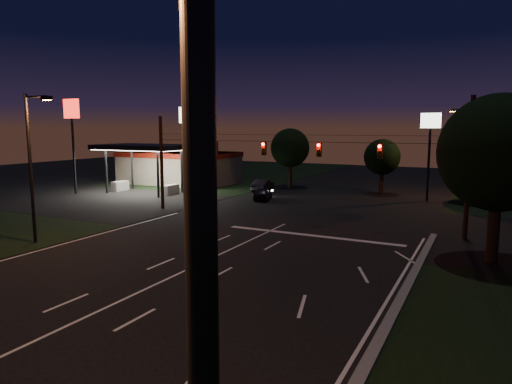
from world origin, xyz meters
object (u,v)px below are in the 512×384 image
Objects in this scene: car_oncoming_a at (263,194)px; car_oncoming_b at (263,185)px; tree_right_near at (499,154)px; utility_pole_right at (464,239)px.

car_oncoming_b reaches higher than car_oncoming_a.
tree_right_near is 2.41× the size of car_oncoming_a.
tree_right_near is at bearing 130.58° from car_oncoming_a.
utility_pole_right is 2.47× the size of car_oncoming_a.
car_oncoming_b is (-22.53, 18.56, -4.98)m from tree_right_near.
tree_right_near is 2.07× the size of car_oncoming_b.
utility_pole_right is 25.10m from car_oncoming_b.
tree_right_near reaches higher than car_oncoming_b.
utility_pole_right is 1.03× the size of tree_right_near.
car_oncoming_a is 0.86× the size of car_oncoming_b.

